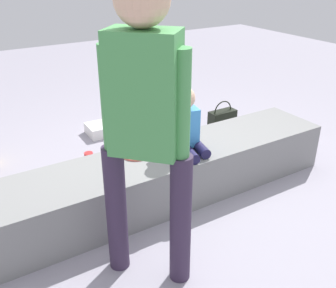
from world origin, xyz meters
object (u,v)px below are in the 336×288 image
(adult_standing, at_px, (145,114))
(handbag_black_leather, at_px, (222,121))
(cake_box_white, at_px, (102,129))
(party_cup_red, at_px, (89,158))
(child_seated, at_px, (185,124))
(water_bottle_near_gift, at_px, (159,119))
(cake_plate, at_px, (136,152))

(adult_standing, height_order, handbag_black_leather, adult_standing)
(cake_box_white, bearing_deg, party_cup_red, -123.70)
(child_seated, relative_size, water_bottle_near_gift, 2.26)
(child_seated, distance_m, cake_box_white, 1.49)
(adult_standing, xyz_separation_m, handbag_black_leather, (1.64, 1.36, -0.87))
(child_seated, bearing_deg, handbag_black_leather, 37.90)
(cake_plate, bearing_deg, handbag_black_leather, 25.89)
(water_bottle_near_gift, bearing_deg, child_seated, -112.23)
(party_cup_red, bearing_deg, adult_standing, -97.63)
(adult_standing, relative_size, water_bottle_near_gift, 7.68)
(cake_plate, distance_m, party_cup_red, 0.82)
(cake_box_white, distance_m, handbag_black_leather, 1.25)
(cake_plate, height_order, handbag_black_leather, cake_plate)
(adult_standing, bearing_deg, party_cup_red, 82.37)
(cake_plate, height_order, water_bottle_near_gift, cake_plate)
(child_seated, distance_m, water_bottle_near_gift, 1.41)
(child_seated, xyz_separation_m, party_cup_red, (-0.44, 0.87, -0.54))
(cake_plate, relative_size, cake_box_white, 0.76)
(adult_standing, relative_size, handbag_black_leather, 4.86)
(cake_plate, height_order, party_cup_red, cake_plate)
(child_seated, distance_m, party_cup_red, 1.11)
(water_bottle_near_gift, height_order, handbag_black_leather, handbag_black_leather)
(child_seated, height_order, party_cup_red, child_seated)
(water_bottle_near_gift, relative_size, party_cup_red, 2.16)
(adult_standing, height_order, cake_box_white, adult_standing)
(handbag_black_leather, bearing_deg, water_bottle_near_gift, 138.46)
(adult_standing, bearing_deg, handbag_black_leather, 39.67)
(child_seated, bearing_deg, water_bottle_near_gift, 67.77)
(cake_plate, xyz_separation_m, water_bottle_near_gift, (0.83, 1.09, -0.30))
(cake_box_white, bearing_deg, cake_plate, -100.86)
(adult_standing, bearing_deg, cake_box_white, 74.58)
(water_bottle_near_gift, bearing_deg, adult_standing, -122.22)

